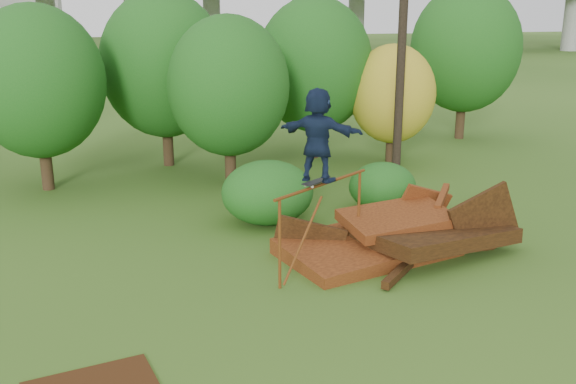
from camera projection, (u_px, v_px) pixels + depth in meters
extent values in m
plane|color=#2D5116|center=(359.00, 299.00, 12.03)|extent=(240.00, 240.00, 0.00)
cube|color=#3F1A0B|center=(367.00, 247.00, 14.13)|extent=(4.09, 3.03, 0.61)
cube|color=black|center=(435.00, 234.00, 14.20)|extent=(3.68, 2.82, 0.64)
cube|color=#3F1A0B|center=(397.00, 218.00, 14.39)|extent=(2.48, 1.72, 0.50)
cube|color=black|center=(485.00, 223.00, 14.26)|extent=(1.90, 0.15, 1.85)
cube|color=#3F1A0B|center=(420.00, 211.00, 15.45)|extent=(1.59, 0.47, 1.51)
cube|color=black|center=(310.00, 239.00, 14.13)|extent=(1.60, 0.72, 1.08)
cube|color=black|center=(404.00, 268.00, 13.13)|extent=(1.59, 1.50, 0.17)
cube|color=#3F1A0B|center=(442.00, 197.00, 15.17)|extent=(0.95, 1.16, 0.33)
cylinder|color=brown|center=(280.00, 244.00, 12.23)|extent=(0.06, 0.06, 1.81)
cylinder|color=brown|center=(359.00, 211.00, 14.24)|extent=(0.06, 0.06, 1.81)
cylinder|color=brown|center=(323.00, 184.00, 12.99)|extent=(2.54, 1.73, 0.06)
cube|color=black|center=(317.00, 181.00, 12.82)|extent=(0.76, 0.60, 0.02)
cylinder|color=beige|center=(312.00, 187.00, 12.58)|extent=(0.06, 0.06, 0.06)
cylinder|color=beige|center=(306.00, 185.00, 12.68)|extent=(0.06, 0.06, 0.06)
cylinder|color=beige|center=(329.00, 181.00, 12.99)|extent=(0.06, 0.06, 0.06)
cylinder|color=beige|center=(322.00, 180.00, 13.09)|extent=(0.06, 0.06, 0.06)
imported|color=#131E39|center=(318.00, 135.00, 12.56)|extent=(1.67, 1.53, 1.86)
cylinder|color=black|center=(46.00, 160.00, 19.06)|extent=(0.35, 0.35, 1.77)
ellipsoid|color=#155115|center=(37.00, 82.00, 18.42)|extent=(3.85, 3.85, 4.42)
cylinder|color=black|center=(168.00, 139.00, 22.02)|extent=(0.36, 0.36, 1.86)
ellipsoid|color=#155115|center=(164.00, 65.00, 21.33)|extent=(4.21, 4.21, 4.84)
cylinder|color=black|center=(230.00, 158.00, 19.59)|extent=(0.34, 0.34, 1.67)
ellipsoid|color=#155115|center=(229.00, 86.00, 18.98)|extent=(3.63, 3.63, 4.17)
cylinder|color=black|center=(314.00, 133.00, 23.18)|extent=(0.35, 0.35, 1.79)
ellipsoid|color=#155115|center=(314.00, 65.00, 22.50)|extent=(4.10, 4.10, 4.71)
cylinder|color=black|center=(390.00, 144.00, 22.66)|extent=(0.31, 0.31, 1.28)
ellipsoid|color=#A58C19|center=(392.00, 94.00, 22.18)|extent=(2.97, 2.97, 3.42)
cylinder|color=black|center=(461.00, 114.00, 26.59)|extent=(0.37, 0.37, 2.01)
ellipsoid|color=#155115|center=(466.00, 49.00, 25.86)|extent=(4.42, 4.42, 5.08)
ellipsoid|color=#155115|center=(267.00, 192.00, 16.05)|extent=(2.32, 2.14, 1.61)
ellipsoid|color=#155115|center=(382.00, 186.00, 17.21)|extent=(1.82, 1.67, 1.29)
cylinder|color=black|center=(403.00, 26.00, 19.95)|extent=(0.28, 0.28, 9.40)
cylinder|color=gray|center=(136.00, 21.00, 66.21)|extent=(2.20, 2.20, 8.00)
cylinder|color=gray|center=(302.00, 20.00, 71.13)|extent=(2.20, 2.20, 8.00)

